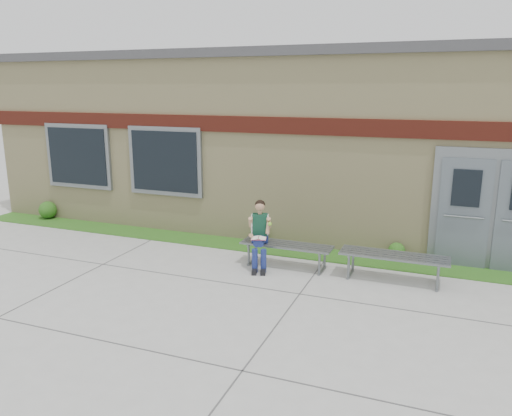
% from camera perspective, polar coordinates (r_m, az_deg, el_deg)
% --- Properties ---
extents(ground, '(80.00, 80.00, 0.00)m').
position_cam_1_polar(ground, '(8.40, -2.64, -10.09)').
color(ground, '#9E9E99').
rests_on(ground, ground).
extents(grass_strip, '(16.00, 0.80, 0.02)m').
position_cam_1_polar(grass_strip, '(10.66, 3.00, -4.79)').
color(grass_strip, '#195216').
rests_on(grass_strip, ground).
extents(school_building, '(16.20, 6.22, 4.20)m').
position_cam_1_polar(school_building, '(13.44, 7.66, 8.08)').
color(school_building, beige).
rests_on(school_building, ground).
extents(bench_left, '(1.77, 0.52, 0.46)m').
position_cam_1_polar(bench_left, '(9.61, 3.50, -4.72)').
color(bench_left, slate).
rests_on(bench_left, ground).
extents(bench_right, '(1.90, 0.54, 0.49)m').
position_cam_1_polar(bench_right, '(9.24, 15.47, -5.81)').
color(bench_right, slate).
rests_on(bench_right, ground).
extents(girl, '(0.53, 0.79, 1.29)m').
position_cam_1_polar(girl, '(9.50, 0.43, -2.83)').
color(girl, navy).
rests_on(girl, ground).
extents(shrub_west, '(0.45, 0.45, 0.45)m').
position_cam_1_polar(shrub_west, '(14.18, -22.70, -0.20)').
color(shrub_west, '#195216').
rests_on(shrub_west, grass_strip).
extents(shrub_mid, '(0.37, 0.37, 0.37)m').
position_cam_1_polar(shrub_mid, '(11.03, 0.26, -3.06)').
color(shrub_mid, '#195216').
rests_on(shrub_mid, grass_strip).
extents(shrub_east, '(0.34, 0.34, 0.34)m').
position_cam_1_polar(shrub_east, '(10.41, 15.77, -4.74)').
color(shrub_east, '#195216').
rests_on(shrub_east, grass_strip).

